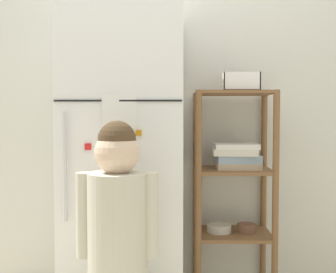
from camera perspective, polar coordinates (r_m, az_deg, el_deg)
kitchen_wall_back at (r=2.63m, az=-0.17°, el=2.17°), size 2.49×0.03×2.18m
refrigerator at (r=2.31m, az=-5.71°, el=-4.12°), size 0.62×0.67×1.68m
child_standing at (r=1.84m, az=-6.89°, el=-11.47°), size 0.35×0.26×1.10m
pantry_shelf_unit at (r=2.47m, az=8.96°, el=-5.44°), size 0.45×0.35×1.26m
fruit_bin at (r=2.44m, az=9.86°, el=7.04°), size 0.20×0.19×0.10m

